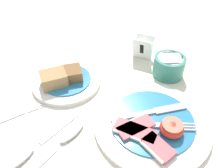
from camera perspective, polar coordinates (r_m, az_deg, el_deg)
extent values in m
plane|color=beige|center=(0.53, -2.06, -9.42)|extent=(3.00, 3.00, 0.00)
cylinder|color=silver|center=(0.52, 10.29, -9.83)|extent=(0.27, 0.27, 0.01)
cylinder|color=teal|center=(0.52, 10.40, -9.27)|extent=(0.19, 0.19, 0.00)
cube|color=#BC5156|center=(0.47, 11.93, -15.73)|extent=(0.08, 0.06, 0.01)
cube|color=beige|center=(0.46, 10.54, -16.83)|extent=(0.06, 0.04, 0.01)
cube|color=#BC5156|center=(0.48, 6.05, -12.02)|extent=(0.10, 0.04, 0.01)
cube|color=beige|center=(0.47, 5.30, -13.39)|extent=(0.09, 0.02, 0.01)
cube|color=#BC5156|center=(0.49, 6.23, -11.10)|extent=(0.08, 0.09, 0.01)
cube|color=beige|center=(0.50, 5.18, -9.80)|extent=(0.06, 0.07, 0.01)
ellipsoid|color=red|center=(0.49, 15.31, -11.10)|extent=(0.05, 0.05, 0.03)
cylinder|color=#DB664C|center=(0.48, 15.57, -10.20)|extent=(0.04, 0.04, 0.00)
cube|color=silver|center=(0.49, 6.38, -10.76)|extent=(0.11, 0.05, 0.00)
cube|color=silver|center=(0.51, 14.79, -10.69)|extent=(0.03, 0.02, 0.00)
cube|color=silver|center=(0.51, 19.04, -11.27)|extent=(0.04, 0.02, 0.00)
cube|color=silver|center=(0.52, 18.85, -10.57)|extent=(0.04, 0.02, 0.00)
cube|color=silver|center=(0.52, 18.66, -9.89)|extent=(0.04, 0.02, 0.00)
cube|color=silver|center=(0.51, 5.52, -8.16)|extent=(0.09, 0.07, 0.00)
cube|color=#9EA0A5|center=(0.54, 14.88, -6.17)|extent=(0.08, 0.06, 0.00)
cylinder|color=silver|center=(0.63, -11.72, 0.63)|extent=(0.19, 0.19, 0.01)
cylinder|color=teal|center=(0.62, -11.82, 1.19)|extent=(0.14, 0.14, 0.00)
cube|color=brown|center=(0.61, -10.35, 2.74)|extent=(0.07, 0.07, 0.03)
cube|color=#9E7A4C|center=(0.60, -14.99, 1.39)|extent=(0.09, 0.09, 0.03)
cylinder|color=#337F6B|center=(0.65, 14.60, 4.49)|extent=(0.09, 0.09, 0.06)
cylinder|color=white|center=(0.64, 15.00, 6.38)|extent=(0.07, 0.07, 0.01)
cube|color=white|center=(0.70, 7.80, 8.87)|extent=(0.06, 0.02, 0.07)
cube|color=white|center=(0.72, 8.38, 9.79)|extent=(0.06, 0.02, 0.07)
cube|color=black|center=(0.70, 7.78, 9.05)|extent=(0.01, 0.01, 0.04)
cube|color=silver|center=(0.52, -13.62, -11.05)|extent=(0.05, 0.11, 0.01)
ellipsoid|color=silver|center=(0.50, -23.24, -17.60)|extent=(0.05, 0.07, 0.01)
cube|color=silver|center=(0.48, -19.63, -20.06)|extent=(0.04, 0.11, 0.01)
ellipsoid|color=silver|center=(0.50, -10.45, -12.23)|extent=(0.04, 0.07, 0.01)
cube|color=silver|center=(0.58, -26.89, -8.49)|extent=(0.07, 0.09, 0.01)
cube|color=silver|center=(0.58, -20.11, -5.96)|extent=(0.03, 0.03, 0.01)
cube|color=silver|center=(0.58, -16.47, -5.14)|extent=(0.03, 0.04, 0.00)
cube|color=silver|center=(0.59, -16.73, -4.65)|extent=(0.03, 0.04, 0.00)
cube|color=silver|center=(0.59, -16.99, -4.18)|extent=(0.03, 0.04, 0.00)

